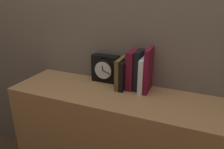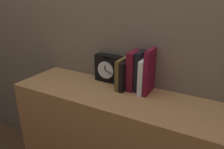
{
  "view_description": "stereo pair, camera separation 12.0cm",
  "coord_description": "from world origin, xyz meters",
  "views": [
    {
      "loc": [
        0.44,
        -1.04,
        1.32
      ],
      "look_at": [
        0.0,
        0.0,
        0.89
      ],
      "focal_mm": 35.0,
      "sensor_mm": 36.0,
      "label": 1
    },
    {
      "loc": [
        0.55,
        -0.98,
        1.32
      ],
      "look_at": [
        0.0,
        0.0,
        0.89
      ],
      "focal_mm": 35.0,
      "sensor_mm": 36.0,
      "label": 2
    }
  ],
  "objects": [
    {
      "name": "book_slot3_black",
      "position": [
        0.12,
        0.12,
        0.89
      ],
      "size": [
        0.03,
        0.11,
        0.23
      ],
      "color": "black",
      "rests_on": "bookshelf"
    },
    {
      "name": "bookshelf",
      "position": [
        0.0,
        0.0,
        0.39
      ],
      "size": [
        1.2,
        0.38,
        0.77
      ],
      "color": "#A87547",
      "rests_on": "ground_plane"
    },
    {
      "name": "book_slot4_white",
      "position": [
        0.15,
        0.1,
        0.87
      ],
      "size": [
        0.03,
        0.15,
        0.2
      ],
      "color": "white",
      "rests_on": "bookshelf"
    },
    {
      "name": "book_slot1_black",
      "position": [
        0.04,
        0.1,
        0.86
      ],
      "size": [
        0.03,
        0.15,
        0.17
      ],
      "color": "black",
      "rests_on": "bookshelf"
    },
    {
      "name": "clock",
      "position": [
        -0.11,
        0.14,
        0.86
      ],
      "size": [
        0.17,
        0.07,
        0.18
      ],
      "color": "black",
      "rests_on": "bookshelf"
    },
    {
      "name": "book_slot2_maroon",
      "position": [
        0.08,
        0.12,
        0.88
      ],
      "size": [
        0.04,
        0.12,
        0.23
      ],
      "color": "maroon",
      "rests_on": "bookshelf"
    },
    {
      "name": "book_slot0_brown",
      "position": [
        0.01,
        0.1,
        0.86
      ],
      "size": [
        0.02,
        0.15,
        0.18
      ],
      "color": "brown",
      "rests_on": "bookshelf"
    },
    {
      "name": "book_slot5_maroon",
      "position": [
        0.18,
        0.11,
        0.9
      ],
      "size": [
        0.02,
        0.14,
        0.25
      ],
      "color": "maroon",
      "rests_on": "bookshelf"
    }
  ]
}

